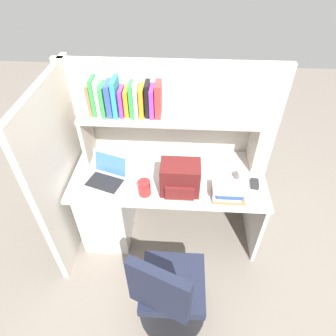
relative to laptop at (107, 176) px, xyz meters
The scene contains 13 objects.
ground_plane 0.93m from the laptop, 10.90° to the left, with size 8.00×8.00×0.00m, color slate.
desk 0.40m from the laptop, 43.15° to the left, with size 1.60×0.70×0.73m.
cubicle_partition_rear 0.68m from the laptop, 44.07° to the left, with size 1.84×0.05×1.55m, color #BCB5A8.
cubicle_partition_left 0.36m from the laptop, behind, with size 0.05×1.06×1.55m, color #BCB5A8.
overhead_hutch 0.65m from the laptop, 31.00° to the left, with size 1.44×0.28×0.45m.
reference_books_on_shelf 0.62m from the laptop, 63.42° to the left, with size 0.55×0.18×0.29m.
laptop is the anchor object (origin of this frame).
backpack 0.60m from the laptop, ahead, with size 0.30×0.23×0.26m.
computer_mouse 1.19m from the laptop, ahead, with size 0.06×0.10×0.03m, color #262628.
paper_cup 1.09m from the laptop, ahead, with size 0.08×0.08×0.10m, color white.
snack_canister 0.35m from the laptop, 22.37° to the right, with size 0.10×0.10×0.13m, color maroon.
desk_book_stack 0.96m from the laptop, ahead, with size 0.25×0.20×0.11m.
office_chair 1.01m from the laptop, 54.13° to the right, with size 0.53×0.55×0.93m.
Camera 1 is at (0.10, -1.78, 2.41)m, focal length 31.42 mm.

